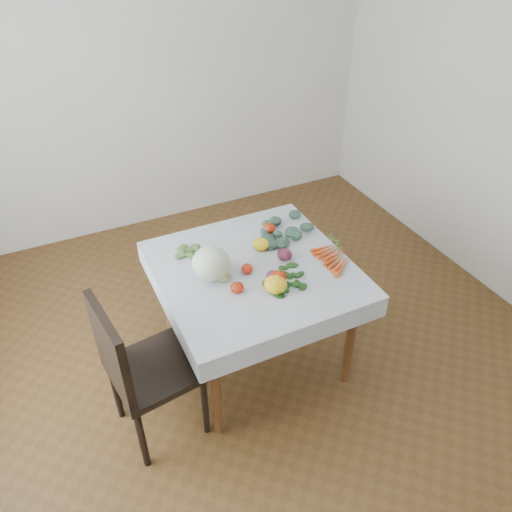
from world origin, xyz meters
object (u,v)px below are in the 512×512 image
at_px(chair, 137,366).
at_px(heirloom_back, 261,244).
at_px(table, 254,281).
at_px(carrot_bunch, 334,257).
at_px(cabbage, 211,263).

bearing_deg(chair, heirloom_back, 24.16).
height_order(table, heirloom_back, heirloom_back).
bearing_deg(table, carrot_bunch, -15.11).
xyz_separation_m(chair, cabbage, (0.55, 0.29, 0.29)).
bearing_deg(chair, table, 18.06).
distance_m(table, carrot_bunch, 0.51).
xyz_separation_m(table, heirloom_back, (0.12, 0.15, 0.14)).
height_order(table, carrot_bunch, carrot_bunch).
xyz_separation_m(cabbage, carrot_bunch, (0.74, -0.16, -0.08)).
relative_size(chair, cabbage, 4.44).
bearing_deg(cabbage, heirloom_back, 18.19).
bearing_deg(carrot_bunch, cabbage, 167.92).
height_order(chair, heirloom_back, chair).
distance_m(chair, cabbage, 0.69).
bearing_deg(table, chair, -161.94).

